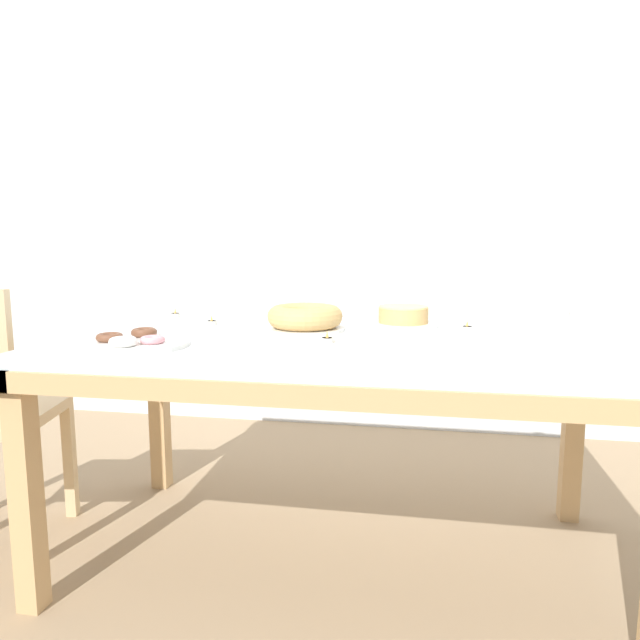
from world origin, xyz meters
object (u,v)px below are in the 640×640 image
Objects in this scene: pastry_platter at (131,342)px; tealight_right_edge at (175,315)px; plate_stack at (538,319)px; tealight_near_front at (467,328)px; cake_chocolate_round at (403,317)px; cake_golden_bundt at (305,318)px; tealight_near_cakes at (327,340)px; tealight_centre at (212,322)px.

tealight_right_edge is (-0.14, 0.63, -0.00)m from pastry_platter.
tealight_right_edge is at bearing 177.29° from plate_stack.
plate_stack reaches higher than tealight_near_front.
plate_stack is (0.48, 0.01, 0.00)m from cake_chocolate_round.
cake_golden_bundt is at bearing -167.30° from plate_stack.
plate_stack is 0.27m from tealight_near_front.
plate_stack is 5.25× the size of tealight_near_front.
tealight_near_cakes is 1.00× the size of tealight_near_front.
pastry_platter is at bearing -154.98° from tealight_near_front.
pastry_platter is at bearing -77.36° from tealight_right_edge.
cake_golden_bundt is at bearing 117.73° from tealight_near_cakes.
cake_chocolate_round is 6.61× the size of tealight_right_edge.
pastry_platter reaches higher than tealight_near_cakes.
tealight_near_front is (0.23, -0.07, -0.02)m from cake_chocolate_round.
cake_chocolate_round reaches higher than tealight_right_edge.
tealight_right_edge is (-0.60, 0.25, -0.03)m from cake_golden_bundt.
cake_chocolate_round is 0.97m from pastry_platter.
cake_golden_bundt is 6.94× the size of tealight_centre.
cake_chocolate_round is 0.76× the size of pastry_platter.
cake_golden_bundt reaches higher than tealight_near_cakes.
cake_chocolate_round is at bearing 8.45° from tealight_centre.
cake_golden_bundt is 0.83m from plate_stack.
plate_stack is (1.27, 0.56, 0.02)m from pastry_platter.
cake_golden_bundt is at bearing -22.71° from tealight_right_edge.
cake_chocolate_round is at bearing 161.70° from tealight_near_front.
pastry_platter is 1.12m from tealight_near_front.
tealight_centre is 0.93m from tealight_near_front.
tealight_right_edge and tealight_near_front have the same top height.
plate_stack reaches higher than pastry_platter.
pastry_platter is at bearing -100.96° from tealight_centre.
tealight_near_front is at bearing -161.46° from plate_stack.
plate_stack reaches higher than tealight_centre.
cake_golden_bundt is 0.38m from tealight_centre.
tealight_near_cakes is at bearing -30.48° from tealight_centre.
tealight_centre is at bearing 79.04° from pastry_platter.
cake_golden_bundt is 6.94× the size of tealight_near_cakes.
cake_chocolate_round reaches higher than tealight_near_cakes.
cake_golden_bundt is 0.65m from tealight_right_edge.
cake_chocolate_round reaches higher than plate_stack.
plate_stack is 1.19m from tealight_centre.
tealight_near_cakes is (0.49, -0.29, 0.00)m from tealight_centre.
tealight_near_cakes is at bearing 15.53° from pastry_platter.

